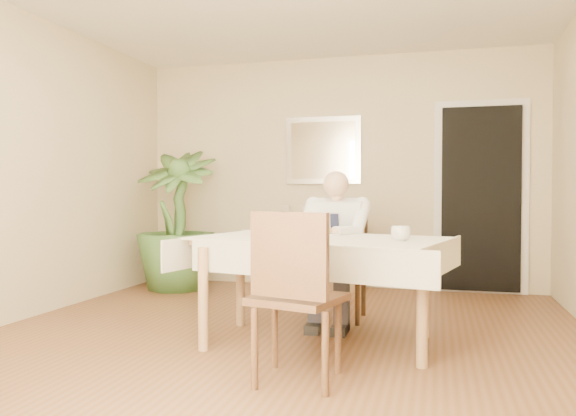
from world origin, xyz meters
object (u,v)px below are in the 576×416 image
(dining_table, at_px, (319,249))
(coffee_mug, at_px, (401,233))
(chair_near, at_px, (294,287))
(chair_far, at_px, (340,256))
(seated_man, at_px, (334,239))
(potted_palm, at_px, (176,219))
(sideboard, at_px, (320,253))

(dining_table, bearing_deg, coffee_mug, -0.14)
(dining_table, height_order, coffee_mug, coffee_mug)
(chair_near, bearing_deg, dining_table, 107.70)
(dining_table, relative_size, chair_far, 2.09)
(seated_man, distance_m, potted_palm, 2.32)
(chair_near, height_order, seated_man, seated_man)
(dining_table, relative_size, chair_near, 2.02)
(chair_near, relative_size, seated_man, 0.78)
(dining_table, height_order, potted_palm, potted_palm)
(chair_far, xyz_separation_m, chair_near, (0.05, -1.78, 0.02))
(chair_far, bearing_deg, sideboard, 110.95)
(dining_table, bearing_deg, sideboard, 115.00)
(sideboard, height_order, potted_palm, potted_palm)
(coffee_mug, height_order, sideboard, coffee_mug)
(seated_man, relative_size, sideboard, 1.27)
(seated_man, bearing_deg, chair_far, 90.00)
(chair_near, distance_m, potted_palm, 3.37)
(chair_far, relative_size, sideboard, 0.95)
(seated_man, xyz_separation_m, coffee_mug, (0.58, -0.73, 0.11))
(chair_near, bearing_deg, seated_man, 106.45)
(chair_near, bearing_deg, coffee_mug, 69.51)
(seated_man, bearing_deg, coffee_mug, -51.90)
(chair_near, distance_m, sideboard, 3.20)
(coffee_mug, relative_size, sideboard, 0.13)
(dining_table, xyz_separation_m, potted_palm, (-1.98, 1.79, 0.10))
(seated_man, height_order, sideboard, seated_man)
(chair_far, xyz_separation_m, sideboard, (-0.46, 1.38, -0.13))
(coffee_mug, distance_m, sideboard, 2.65)
(chair_far, distance_m, seated_man, 0.33)
(chair_far, relative_size, seated_man, 0.75)
(chair_far, height_order, chair_near, chair_near)
(seated_man, bearing_deg, potted_palm, 148.81)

